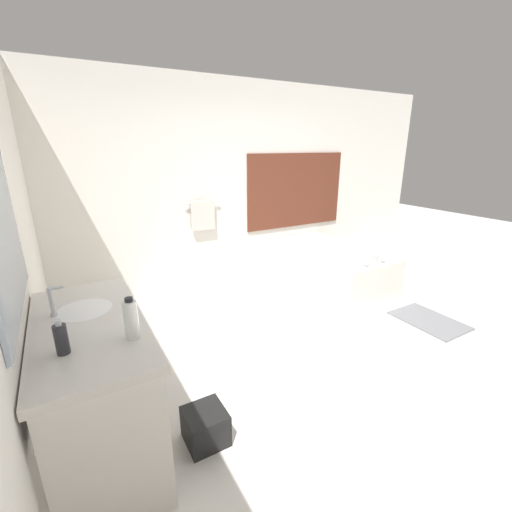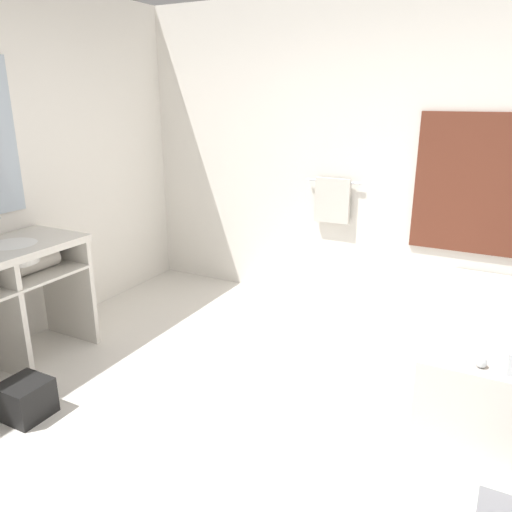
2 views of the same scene
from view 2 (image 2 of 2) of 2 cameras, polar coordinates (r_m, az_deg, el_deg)
The scene contains 4 objects.
ground_plane at distance 2.99m, azimuth -1.05°, elevation -20.80°, with size 16.00×16.00×0.00m, color silver.
wall_back_with_blinds at distance 4.44m, azimuth 13.52°, elevation 10.54°, with size 7.40×0.13×2.70m.
bathtub at distance 3.73m, azimuth 26.90°, elevation -9.53°, with size 0.90×1.74×0.63m.
waste_bin at distance 3.44m, azimuth -24.80°, elevation -14.62°, with size 0.26×0.26×0.23m.
Camera 2 is at (1.13, -2.05, 1.87)m, focal length 35.00 mm.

